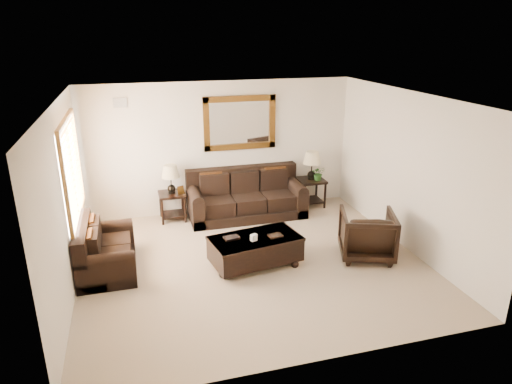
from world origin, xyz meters
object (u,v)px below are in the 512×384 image
object	(u,v)px
loveseat	(103,253)
end_table_right	(312,171)
sofa	(246,199)
coffee_table	(255,248)
end_table_left	(171,185)
armchair	(367,232)

from	to	relation	value
loveseat	end_table_right	size ratio (longest dim) A/B	1.19
sofa	loveseat	xyz separation A→B (m)	(-2.76, -1.61, -0.05)
end_table_right	coffee_table	size ratio (longest dim) A/B	0.79
end_table_right	coffee_table	distance (m)	2.97
end_table_left	sofa	bearing A→B (deg)	-6.14
end_table_right	end_table_left	bearing A→B (deg)	179.72
sofa	end_table_left	size ratio (longest dim) A/B	2.04
end_table_left	coffee_table	bearing A→B (deg)	-64.12
sofa	end_table_left	distance (m)	1.54
loveseat	end_table_left	xyz separation A→B (m)	(1.28, 1.77, 0.45)
end_table_right	coffee_table	xyz separation A→B (m)	(-1.88, -2.25, -0.49)
loveseat	coffee_table	world-z (taller)	loveseat
end_table_right	sofa	bearing A→B (deg)	-174.47
loveseat	end_table_left	bearing A→B (deg)	-35.81
end_table_left	armchair	distance (m)	3.90
sofa	loveseat	world-z (taller)	sofa
end_table_left	coffee_table	distance (m)	2.55
loveseat	end_table_left	world-z (taller)	end_table_left
end_table_left	end_table_right	size ratio (longest dim) A/B	0.95
armchair	loveseat	bearing A→B (deg)	10.16
sofa	coffee_table	distance (m)	2.14
loveseat	coffee_table	size ratio (longest dim) A/B	0.94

